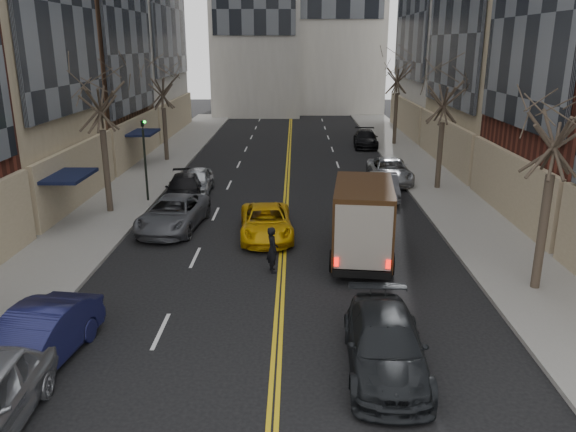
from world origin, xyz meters
name	(u,v)px	position (x,y,z in m)	size (l,w,h in m)	color
sidewalk_left	(143,180)	(-9.00, 27.00, 0.07)	(4.00, 66.00, 0.15)	slate
sidewalk_right	(432,181)	(9.00, 27.00, 0.07)	(4.00, 66.00, 0.15)	slate
tree_lf_mid	(98,79)	(-8.80, 20.00, 6.60)	(3.20, 3.20, 8.91)	#382D23
tree_lf_far	(162,76)	(-8.80, 33.00, 6.02)	(3.20, 3.20, 8.12)	#382D23
tree_rt_near	(561,102)	(8.80, 11.00, 6.45)	(3.20, 3.20, 8.71)	#382D23
tree_rt_mid	(446,82)	(8.80, 25.00, 6.17)	(3.20, 3.20, 8.32)	#382D23
tree_rt_far	(398,62)	(8.80, 40.00, 6.74)	(3.20, 3.20, 9.11)	#382D23
traffic_signal	(144,151)	(-7.39, 22.00, 2.82)	(0.29, 0.26, 4.70)	black
ups_truck	(363,220)	(3.14, 14.02, 1.58)	(2.83, 5.94, 3.14)	black
observer_sedan	(385,345)	(2.85, 6.04, 0.72)	(2.22, 5.05, 1.44)	black
taxi	(266,222)	(-0.78, 16.58, 0.67)	(2.23, 4.84, 1.34)	#D7A009
pedestrian	(272,250)	(-0.34, 12.61, 0.88)	(0.64, 0.42, 1.76)	black
parked_lf_b	(36,340)	(-6.30, 6.11, 0.76)	(1.61, 4.62, 1.52)	#121439
parked_lf_c	(173,213)	(-5.10, 17.65, 0.73)	(2.42, 5.25, 1.46)	#515259
parked_lf_d	(184,189)	(-5.48, 22.35, 0.69)	(1.93, 4.76, 1.38)	black
parked_lf_e	(197,181)	(-5.10, 23.99, 0.72)	(1.69, 4.21, 1.43)	#ADB1B5
parked_rt_a	(384,186)	(5.40, 23.12, 0.68)	(1.43, 4.11, 1.35)	#44454B
parked_rt_b	(390,171)	(6.30, 26.86, 0.72)	(2.38, 5.16, 1.43)	#A4A7AB
parked_rt_c	(366,139)	(6.30, 39.16, 0.68)	(1.91, 4.70, 1.37)	black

